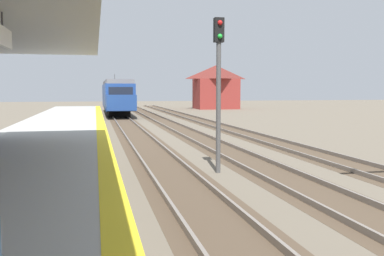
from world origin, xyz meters
name	(u,v)px	position (x,y,z in m)	size (l,w,h in m)	color
station_platform	(20,181)	(-2.50, 16.00, 0.45)	(5.00, 80.00, 0.91)	#A8A8A3
track_pair_nearest_platform	(163,164)	(1.90, 20.00, 0.05)	(2.34, 120.00, 0.16)	#4C3D2D
track_pair_middle	(249,161)	(5.30, 20.00, 0.05)	(2.34, 120.00, 0.16)	#4C3D2D
track_pair_far_side	(327,158)	(8.70, 20.00, 0.05)	(2.34, 120.00, 0.16)	#4C3D2D
approaching_train	(117,95)	(1.90, 54.94, 2.18)	(2.93, 19.60, 4.76)	navy
rail_signal_post	(219,79)	(3.52, 18.15, 3.19)	(0.32, 0.34, 5.20)	#4C4C4C
distant_trackside_house	(216,86)	(16.90, 65.53, 3.34)	(6.60, 5.28, 6.40)	maroon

